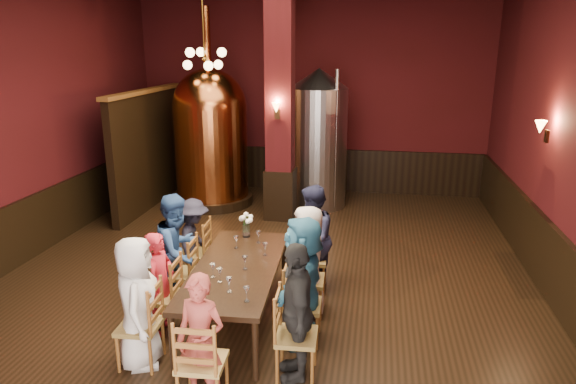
% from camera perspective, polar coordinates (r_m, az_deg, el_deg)
% --- Properties ---
extents(room, '(10.00, 10.02, 4.50)m').
position_cam_1_polar(room, '(7.13, -2.69, 7.07)').
color(room, black).
rests_on(room, ground).
extents(wainscot_right, '(0.08, 9.90, 1.00)m').
position_cam_1_polar(wainscot_right, '(7.83, 27.35, -7.27)').
color(wainscot_right, black).
rests_on(wainscot_right, ground).
extents(wainscot_back, '(7.90, 0.08, 1.00)m').
position_cam_1_polar(wainscot_back, '(12.27, 2.41, 2.56)').
color(wainscot_back, black).
rests_on(wainscot_back, ground).
extents(wainscot_left, '(0.08, 9.90, 1.00)m').
position_cam_1_polar(wainscot_left, '(9.25, -27.31, -3.82)').
color(wainscot_left, black).
rests_on(wainscot_left, ground).
extents(column, '(0.58, 0.58, 4.50)m').
position_cam_1_polar(column, '(9.91, -0.88, 9.62)').
color(column, '#420E12').
rests_on(column, ground).
extents(partition, '(0.22, 3.50, 2.40)m').
position_cam_1_polar(partition, '(11.34, -15.07, 4.52)').
color(partition, black).
rests_on(partition, ground).
extents(pendant_cluster, '(0.90, 0.90, 1.70)m').
position_cam_1_polar(pendant_cluster, '(10.33, -9.26, 14.41)').
color(pendant_cluster, '#A57226').
rests_on(pendant_cluster, room).
extents(sconce_wall, '(0.20, 0.20, 0.36)m').
position_cam_1_polar(sconce_wall, '(8.12, 26.87, 6.11)').
color(sconce_wall, black).
rests_on(sconce_wall, room).
extents(sconce_column, '(0.20, 0.20, 0.36)m').
position_cam_1_polar(sconce_column, '(9.62, -1.21, 9.12)').
color(sconce_column, black).
rests_on(sconce_column, column).
extents(dining_table, '(1.12, 2.45, 0.75)m').
position_cam_1_polar(dining_table, '(6.40, -5.74, -8.71)').
color(dining_table, black).
rests_on(dining_table, ground).
extents(chair_0, '(0.48, 0.48, 0.92)m').
position_cam_1_polar(chair_0, '(5.91, -16.19, -14.05)').
color(chair_0, brown).
rests_on(chair_0, ground).
extents(person_0, '(0.67, 0.83, 1.47)m').
position_cam_1_polar(person_0, '(5.78, -16.40, -11.71)').
color(person_0, white).
rests_on(person_0, ground).
extents(chair_1, '(0.48, 0.48, 0.92)m').
position_cam_1_polar(chair_1, '(6.45, -13.87, -11.18)').
color(chair_1, brown).
rests_on(chair_1, ground).
extents(person_1, '(0.35, 0.49, 1.27)m').
position_cam_1_polar(person_1, '(6.38, -13.97, -9.79)').
color(person_1, red).
rests_on(person_1, ground).
extents(chair_2, '(0.48, 0.48, 0.92)m').
position_cam_1_polar(chair_2, '(7.01, -11.98, -8.78)').
color(chair_2, brown).
rests_on(chair_2, ground).
extents(person_2, '(0.54, 0.82, 1.54)m').
position_cam_1_polar(person_2, '(6.88, -12.13, -6.43)').
color(person_2, navy).
rests_on(person_2, ground).
extents(chair_3, '(0.48, 0.48, 0.92)m').
position_cam_1_polar(chair_3, '(7.59, -10.37, -6.70)').
color(chair_3, brown).
rests_on(chair_3, ground).
extents(person_3, '(0.58, 0.88, 1.27)m').
position_cam_1_polar(person_3, '(7.52, -10.43, -5.46)').
color(person_3, black).
rests_on(person_3, ground).
extents(chair_4, '(0.48, 0.48, 0.92)m').
position_cam_1_polar(chair_4, '(5.51, 0.97, -15.70)').
color(chair_4, brown).
rests_on(chair_4, ground).
extents(person_4, '(0.55, 0.93, 1.49)m').
position_cam_1_polar(person_4, '(5.37, 0.98, -13.09)').
color(person_4, black).
rests_on(person_4, ground).
extents(chair_5, '(0.48, 0.48, 0.92)m').
position_cam_1_polar(chair_5, '(6.09, 1.64, -12.40)').
color(chair_5, brown).
rests_on(chair_5, ground).
extents(person_5, '(0.49, 1.44, 1.54)m').
position_cam_1_polar(person_5, '(5.95, 1.67, -9.77)').
color(person_5, teal).
rests_on(person_5, ground).
extents(chair_6, '(0.48, 0.48, 0.92)m').
position_cam_1_polar(chair_6, '(6.68, 2.18, -9.71)').
color(chair_6, brown).
rests_on(chair_6, ground).
extents(person_6, '(0.66, 0.82, 1.45)m').
position_cam_1_polar(person_6, '(6.57, 2.20, -7.64)').
color(person_6, '#C1B2AA').
rests_on(person_6, ground).
extents(chair_7, '(0.48, 0.48, 0.92)m').
position_cam_1_polar(chair_7, '(7.28, 2.63, -7.43)').
color(chair_7, brown).
rests_on(chair_7, ground).
extents(person_7, '(0.37, 0.74, 1.52)m').
position_cam_1_polar(person_7, '(7.17, 2.66, -5.22)').
color(person_7, '#1D1F3A').
rests_on(person_7, ground).
extents(chair_8, '(0.48, 0.48, 0.92)m').
position_cam_1_polar(chair_8, '(5.21, -9.54, -18.06)').
color(chair_8, brown).
rests_on(chair_8, ground).
extents(person_8, '(0.54, 0.40, 1.35)m').
position_cam_1_polar(person_8, '(5.09, -9.66, -16.07)').
color(person_8, '#9F3C35').
rests_on(person_8, ground).
extents(copper_kettle, '(1.96, 1.96, 4.10)m').
position_cam_1_polar(copper_kettle, '(11.10, -8.58, 6.21)').
color(copper_kettle, black).
rests_on(copper_kettle, ground).
extents(steel_vessel, '(1.52, 1.52, 2.91)m').
position_cam_1_polar(steel_vessel, '(10.84, 3.38, 5.90)').
color(steel_vessel, '#B2B2B7').
rests_on(steel_vessel, ground).
extents(rose_vase, '(0.21, 0.21, 0.35)m').
position_cam_1_polar(rose_vase, '(7.22, -4.69, -3.27)').
color(rose_vase, white).
rests_on(rose_vase, dining_table).
extents(wine_glass_0, '(0.07, 0.07, 0.17)m').
position_cam_1_polar(wine_glass_0, '(6.09, -8.34, -8.64)').
color(wine_glass_0, white).
rests_on(wine_glass_0, dining_table).
extents(wine_glass_1, '(0.07, 0.07, 0.17)m').
position_cam_1_polar(wine_glass_1, '(6.25, -4.81, -7.84)').
color(wine_glass_1, white).
rests_on(wine_glass_1, dining_table).
extents(wine_glass_2, '(0.07, 0.07, 0.17)m').
position_cam_1_polar(wine_glass_2, '(5.97, -7.59, -9.15)').
color(wine_glass_2, white).
rests_on(wine_glass_2, dining_table).
extents(wine_glass_3, '(0.07, 0.07, 0.17)m').
position_cam_1_polar(wine_glass_3, '(7.04, -3.31, -5.01)').
color(wine_glass_3, white).
rests_on(wine_glass_3, dining_table).
extents(wine_glass_4, '(0.07, 0.07, 0.17)m').
position_cam_1_polar(wine_glass_4, '(5.73, -6.58, -10.22)').
color(wine_glass_4, white).
rests_on(wine_glass_4, dining_table).
extents(wine_glass_5, '(0.07, 0.07, 0.17)m').
position_cam_1_polar(wine_glass_5, '(6.88, -5.80, -5.57)').
color(wine_glass_5, white).
rests_on(wine_glass_5, dining_table).
extents(wine_glass_6, '(0.07, 0.07, 0.17)m').
position_cam_1_polar(wine_glass_6, '(6.63, -2.57, -6.36)').
color(wine_glass_6, white).
rests_on(wine_glass_6, dining_table).
extents(wine_glass_7, '(0.07, 0.07, 0.17)m').
position_cam_1_polar(wine_glass_7, '(5.52, -4.61, -11.25)').
color(wine_glass_7, white).
rests_on(wine_glass_7, dining_table).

